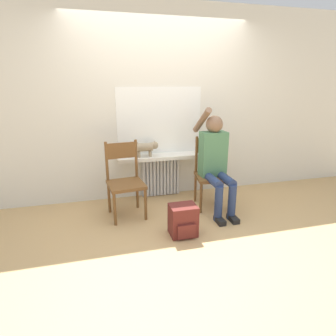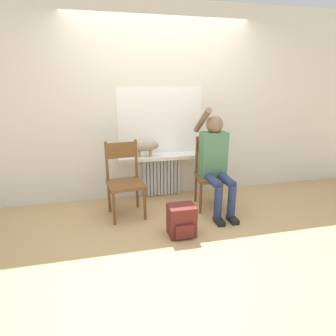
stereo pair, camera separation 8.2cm
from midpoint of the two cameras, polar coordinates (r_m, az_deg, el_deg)
name	(u,v)px [view 2 (the right image)]	position (r m, az deg, el deg)	size (l,w,h in m)	color
ground_plane	(182,232)	(3.34, 3.65, -12.79)	(12.00, 12.00, 0.00)	tan
wall_with_window	(160,105)	(4.10, -1.10, 12.72)	(7.00, 0.06, 2.70)	silver
radiator	(161,176)	(4.23, -0.80, -1.63)	(0.57, 0.08, 0.61)	silver
windowsill	(163,157)	(4.05, -0.52, 2.35)	(1.28, 0.29, 0.05)	white
window_glass	(160,121)	(4.09, -0.98, 9.57)	(1.23, 0.01, 0.94)	white
chair_left	(125,179)	(3.59, -8.15, -2.33)	(0.48, 0.48, 0.95)	brown
chair_right	(212,173)	(3.87, 9.52, -0.98)	(0.50, 0.50, 0.95)	brown
person	(216,159)	(3.70, 10.26, 1.78)	(0.36, 0.99, 1.37)	navy
cat	(147,147)	(3.93, -3.65, 4.30)	(0.43, 0.12, 0.22)	#9E896B
backpack	(182,221)	(3.20, 3.52, -10.62)	(0.30, 0.27, 0.35)	maroon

